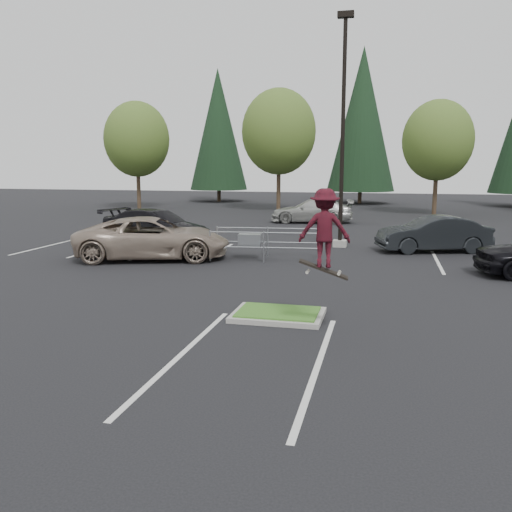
% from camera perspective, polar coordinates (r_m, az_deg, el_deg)
% --- Properties ---
extents(ground, '(120.00, 120.00, 0.00)m').
position_cam_1_polar(ground, '(13.40, 2.33, -6.47)').
color(ground, black).
rests_on(ground, ground).
extents(grass_median, '(2.20, 1.60, 0.16)m').
position_cam_1_polar(grass_median, '(13.38, 2.33, -6.15)').
color(grass_median, gray).
rests_on(grass_median, ground).
extents(stall_lines, '(22.62, 17.60, 0.01)m').
position_cam_1_polar(stall_lines, '(19.40, 1.86, -1.39)').
color(stall_lines, silver).
rests_on(stall_lines, ground).
extents(light_pole, '(0.70, 0.60, 10.12)m').
position_cam_1_polar(light_pole, '(24.73, 9.08, 11.48)').
color(light_pole, gray).
rests_on(light_pole, ground).
extents(decid_a, '(5.44, 5.44, 8.91)m').
position_cam_1_polar(decid_a, '(47.36, -12.41, 11.68)').
color(decid_a, '#38281C').
rests_on(decid_a, ground).
extents(decid_b, '(5.89, 5.89, 9.64)m').
position_cam_1_polar(decid_b, '(44.05, 2.42, 12.66)').
color(decid_b, '#38281C').
rests_on(decid_b, ground).
extents(decid_c, '(5.12, 5.12, 8.38)m').
position_cam_1_polar(decid_c, '(42.64, 18.57, 11.22)').
color(decid_c, '#38281C').
rests_on(decid_c, ground).
extents(conif_a, '(5.72, 5.72, 13.00)m').
position_cam_1_polar(conif_a, '(55.25, -4.00, 13.13)').
color(conif_a, '#38281C').
rests_on(conif_a, ground).
extents(conif_b, '(6.38, 6.38, 14.50)m').
position_cam_1_polar(conif_b, '(53.35, 11.11, 13.91)').
color(conif_b, '#38281C').
rests_on(conif_b, ground).
extents(cart_corral, '(4.38, 1.99, 1.20)m').
position_cam_1_polar(cart_corral, '(21.39, -0.25, 1.68)').
color(cart_corral, gray).
rests_on(cart_corral, ground).
extents(skateboarder, '(1.17, 0.76, 1.97)m').
position_cam_1_polar(skateboarder, '(11.78, 7.20, 2.85)').
color(skateboarder, black).
rests_on(skateboarder, ground).
extents(car_l_tan, '(6.55, 4.42, 1.67)m').
position_cam_1_polar(car_l_tan, '(21.78, -10.99, 1.86)').
color(car_l_tan, gray).
rests_on(car_l_tan, ground).
extents(car_l_black, '(6.08, 3.81, 1.64)m').
position_cam_1_polar(car_l_black, '(25.78, -10.60, 3.03)').
color(car_l_black, black).
rests_on(car_l_black, ground).
extents(car_r_charc, '(4.95, 2.95, 1.54)m').
position_cam_1_polar(car_r_charc, '(24.40, 18.16, 2.23)').
color(car_r_charc, black).
rests_on(car_r_charc, ground).
extents(car_far_silver, '(5.41, 2.70, 1.51)m').
position_cam_1_polar(car_far_silver, '(35.06, 5.97, 4.75)').
color(car_far_silver, '#AEAFA9').
rests_on(car_far_silver, ground).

